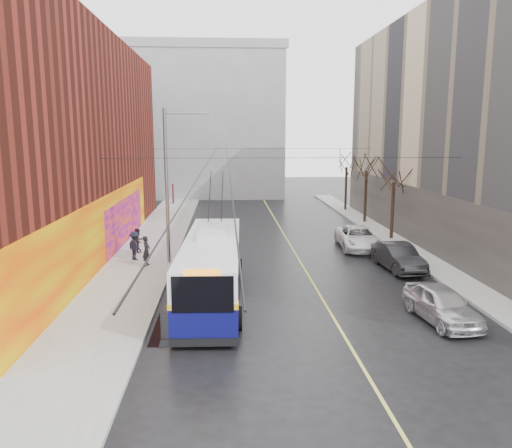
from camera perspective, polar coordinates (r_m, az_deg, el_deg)
The scene contains 21 objects.
ground at distance 20.35m, azimuth 5.15°, elevation -11.60°, with size 140.00×140.00×0.00m, color black.
sidewalk_left at distance 31.97m, azimuth -12.55°, elevation -3.55°, with size 4.00×60.00×0.15m, color gray.
sidewalk_right at distance 33.75m, azimuth 17.33°, elevation -3.05°, with size 2.00×60.00×0.15m, color gray.
lane_line at distance 33.82m, azimuth 4.12°, elevation -2.70°, with size 0.12×50.00×0.01m, color #BFB74C.
building_left at distance 35.18m, azimuth -25.58°, elevation 8.33°, with size 12.11×36.00×14.00m.
building_far at distance 63.75m, azimuth -6.40°, elevation 11.48°, with size 20.50×12.10×18.00m.
streetlight_pole at distance 28.97m, azimuth -9.87°, elevation 4.72°, with size 2.65×0.60×9.00m.
catenary_wires at distance 33.46m, azimuth -2.85°, elevation 7.98°, with size 18.00×60.00×0.22m.
tree_near at distance 36.76m, azimuth 15.53°, elevation 5.84°, with size 3.20×3.20×6.40m.
tree_mid at distance 43.40m, azimuth 12.55°, elevation 6.95°, with size 3.20×3.20×6.68m.
tree_far at distance 50.17m, azimuth 10.34°, elevation 7.31°, with size 3.20×3.20×6.57m.
puddle at distance 20.28m, azimuth -7.56°, elevation -11.72°, with size 2.85×3.47×0.01m, color black.
pigeons_flying at distance 28.72m, azimuth -1.46°, elevation 9.29°, with size 1.79×1.19×2.92m.
trolleybus at distance 23.12m, azimuth -5.03°, elevation -4.92°, with size 3.00×11.68×5.49m.
parked_car_a at distance 21.90m, azimuth 20.45°, elevation -8.58°, with size 1.73×4.30×1.47m, color silver.
parked_car_b at distance 29.21m, azimuth 15.95°, elevation -3.64°, with size 1.58×4.54×1.50m, color black.
parked_car_c at distance 34.02m, azimuth 11.59°, elevation -1.54°, with size 2.45×5.31×1.48m, color white.
following_car at distance 35.52m, azimuth -4.68°, elevation -0.84°, with size 1.77×4.41×1.50m, color silver.
pedestrian_a at distance 29.10m, azimuth -12.41°, elevation -3.02°, with size 0.62×0.41×1.71m, color black.
pedestrian_b at distance 32.19m, azimuth -13.31°, elevation -1.89°, with size 0.78×0.60×1.60m, color black.
pedestrian_c at distance 30.58m, azimuth -13.68°, elevation -2.43°, with size 1.11×0.64×1.71m, color black.
Camera 1 is at (-2.94, -18.67, 7.55)m, focal length 35.00 mm.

